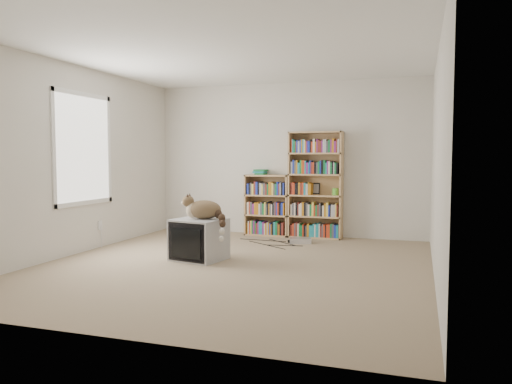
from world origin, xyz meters
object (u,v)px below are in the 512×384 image
(cat, at_px, (207,212))
(bookcase_short, at_px, (268,207))
(crt_tv, at_px, (199,239))
(dvd_player, at_px, (300,240))
(bookcase_tall, at_px, (316,187))

(cat, height_order, bookcase_short, bookcase_short)
(crt_tv, bearing_deg, dvd_player, 71.30)
(cat, bearing_deg, bookcase_tall, 58.50)
(crt_tv, height_order, cat, cat)
(cat, xyz_separation_m, bookcase_short, (0.14, 2.16, -0.14))
(bookcase_short, bearing_deg, crt_tv, -96.31)
(crt_tv, distance_m, bookcase_tall, 2.47)
(crt_tv, height_order, bookcase_short, bookcase_short)
(bookcase_tall, distance_m, bookcase_short, 0.87)
(bookcase_tall, distance_m, dvd_player, 0.97)
(bookcase_tall, xyz_separation_m, dvd_player, (-0.11, -0.57, -0.77))
(crt_tv, relative_size, bookcase_tall, 0.41)
(cat, height_order, dvd_player, cat)
(cat, bearing_deg, bookcase_short, 78.25)
(bookcase_tall, relative_size, dvd_player, 5.27)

